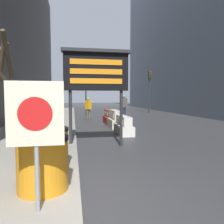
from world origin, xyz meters
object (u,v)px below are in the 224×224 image
Objects in this scene: jersey_barrier_cream at (115,120)px; pedestrian_passerby at (124,105)px; barrel_drum_foreground at (43,163)px; traffic_light_far_side at (150,83)px; barrel_drum_middle at (48,149)px; message_board at (96,72)px; warning_sign at (36,122)px; pedestrian_worker at (88,107)px; traffic_cone_near at (106,114)px; traffic_light_near_curb at (86,86)px; jersey_barrier_white at (124,126)px; jersey_barrier_red_striped at (109,117)px.

jersey_barrier_cream is 4.47m from pedestrian_passerby.
barrel_drum_foreground is 19.81m from traffic_light_far_side.
barrel_drum_middle is 0.28× the size of message_board.
warning_sign is 1.06× the size of pedestrian_worker.
traffic_light_near_curb reaches higher than traffic_cone_near.
traffic_light_far_side is at bearing 61.04° from jersey_barrier_cream.
message_board is at bearing -122.42° from jersey_barrier_white.
warning_sign is at bearing -108.10° from pedestrian_passerby.
pedestrian_worker is (-6.68, -6.02, -2.15)m from traffic_light_far_side.
barrel_drum_middle is 10.95m from pedestrian_worker.
pedestrian_worker reaches higher than jersey_barrier_white.
barrel_drum_middle is 0.50× the size of jersey_barrier_cream.
traffic_cone_near is (3.01, 12.17, -0.24)m from barrel_drum_middle.
traffic_light_far_side is 2.67× the size of pedestrian_worker.
warning_sign is at bearing -106.19° from message_board.
jersey_barrier_white is at bearing -90.00° from jersey_barrier_red_striped.
pedestrian_passerby is at bearing 76.73° from jersey_barrier_white.
traffic_light_near_curb is at bearing 122.83° from traffic_cone_near.
message_board reaches higher than jersey_barrier_white.
warning_sign is 1.04× the size of jersey_barrier_white.
traffic_light_near_curb is (-1.40, 2.17, 2.29)m from traffic_cone_near.
barrel_drum_foreground is at bearing -108.92° from jersey_barrier_cream.
pedestrian_passerby is (2.61, 0.17, 0.12)m from pedestrian_worker.
jersey_barrier_white is at bearing -103.35° from pedestrian_passerby.
barrel_drum_foreground is at bearing -105.36° from jersey_barrier_red_striped.
warning_sign reaches higher than jersey_barrier_white.
jersey_barrier_cream reaches higher than jersey_barrier_white.
barrel_drum_foreground is at bearing -115.05° from jersey_barrier_white.
traffic_light_far_side is (5.55, 10.02, 2.69)m from jersey_barrier_cream.
pedestrian_worker is at bearing 87.86° from message_board.
barrel_drum_middle is 0.51× the size of warning_sign.
jersey_barrier_red_striped is 1.10× the size of pedestrian_worker.
traffic_cone_near is (2.96, 13.87, -0.99)m from warning_sign.
warning_sign is at bearing -95.58° from traffic_light_near_curb.
jersey_barrier_cream is (1.45, 4.37, -2.01)m from message_board.
traffic_light_far_side is at bearing 55.53° from jersey_barrier_red_striped.
pedestrian_worker is at bearing 83.07° from warning_sign.
warning_sign is 8.99m from jersey_barrier_cream.
barrel_drum_foreground is 0.20× the size of traffic_light_far_side.
message_board is at bearing -108.35° from jersey_barrier_cream.
barrel_drum_foreground is at bearing 91.86° from warning_sign.
traffic_light_near_curb is (-1.09, 5.56, 2.25)m from jersey_barrier_red_striped.
jersey_barrier_cream is 0.40× the size of traffic_light_far_side.
traffic_light_near_curb is (1.61, 14.33, 2.04)m from barrel_drum_middle.
pedestrian_passerby is at bearing -52.33° from traffic_light_near_curb.
barrel_drum_foreground is 0.49× the size of jersey_barrier_red_striped.
traffic_light_near_curb reaches higher than message_board.
pedestrian_worker is at bearing 100.57° from jersey_barrier_white.
jersey_barrier_red_striped is (2.68, 9.77, -0.20)m from barrel_drum_foreground.
traffic_light_near_curb is at bearing 96.50° from jersey_barrier_white.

